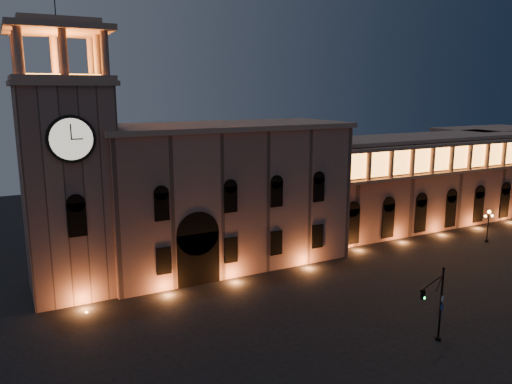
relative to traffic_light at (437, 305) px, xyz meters
The scene contains 7 objects.
ground 8.74m from the traffic_light, 131.09° to the left, with size 160.00×160.00×0.00m, color black.
government_building 29.37m from the traffic_light, 104.69° to the left, with size 30.80×12.80×17.60m.
clock_tower 38.37m from the traffic_light, 133.64° to the left, with size 9.80×9.80×32.40m.
colonnade_wing 40.33m from the traffic_light, 48.22° to the left, with size 40.60×11.50×14.50m.
secondary_building 63.97m from the traffic_light, 34.33° to the left, with size 20.00×12.00×14.00m, color #815D52.
traffic_light is the anchor object (origin of this frame).
street_lamp_near 34.59m from the traffic_light, 31.16° to the left, with size 1.61×0.64×4.75m.
Camera 1 is at (-26.91, -34.09, 21.56)m, focal length 35.00 mm.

